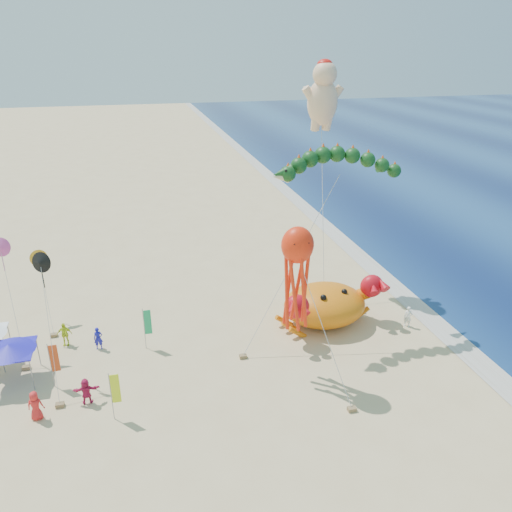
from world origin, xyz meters
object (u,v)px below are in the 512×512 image
at_px(dragon_kite, 338,168).
at_px(octopus_kite, 297,270).
at_px(crab_inflatable, 325,304).
at_px(cherub_kite, 323,94).
at_px(canopy_blue, 9,348).

xyz_separation_m(dragon_kite, octopus_kite, (-4.62, -5.41, -4.77)).
xyz_separation_m(crab_inflatable, cherub_kite, (2.15, 8.14, 14.68)).
bearing_deg(canopy_blue, octopus_kite, -11.44).
bearing_deg(crab_inflatable, dragon_kite, -10.12).
bearing_deg(octopus_kite, crab_inflatable, 51.68).
distance_m(crab_inflatable, dragon_kite, 10.55).
bearing_deg(dragon_kite, canopy_blue, -175.34).
bearing_deg(dragon_kite, cherub_kite, 77.29).
height_order(dragon_kite, octopus_kite, dragon_kite).
distance_m(cherub_kite, octopus_kite, 17.50).
xyz_separation_m(dragon_kite, canopy_blue, (-22.35, -1.82, -9.78)).
distance_m(dragon_kite, cherub_kite, 9.37).
xyz_separation_m(cherub_kite, canopy_blue, (-24.20, -10.02, -13.92)).
distance_m(crab_inflatable, octopus_kite, 9.05).
relative_size(crab_inflatable, dragon_kite, 0.65).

